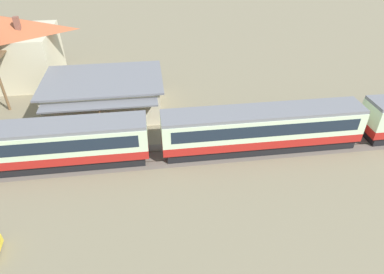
% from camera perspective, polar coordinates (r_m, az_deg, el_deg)
% --- Properties ---
extents(ground_plane, '(600.00, 600.00, 0.00)m').
position_cam_1_polar(ground_plane, '(35.40, 23.15, -0.55)').
color(ground_plane, '#7A7056').
extents(passenger_train, '(75.27, 2.99, 4.01)m').
position_cam_1_polar(passenger_train, '(29.46, -5.75, 0.26)').
color(passenger_train, '#AD1E19').
rests_on(passenger_train, ground_plane).
extents(railway_track, '(114.24, 3.60, 0.04)m').
position_cam_1_polar(railway_track, '(30.85, -1.70, -2.85)').
color(railway_track, '#665B51').
rests_on(railway_track, ground_plane).
extents(station_building, '(12.26, 9.50, 3.73)m').
position_cam_1_polar(station_building, '(37.65, -14.33, 6.84)').
color(station_building, beige).
rests_on(station_building, ground_plane).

